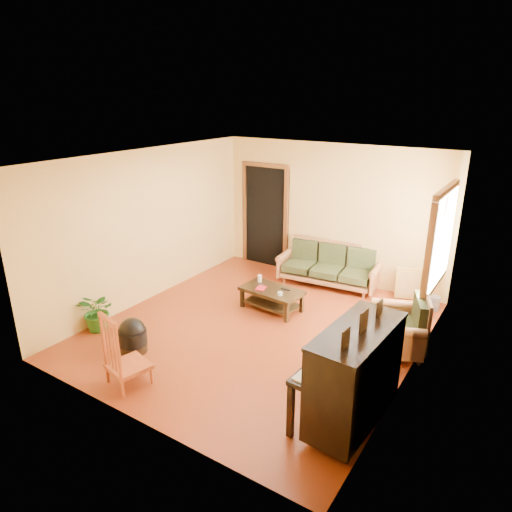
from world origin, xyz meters
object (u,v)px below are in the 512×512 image
Objects in this scene: footstool at (133,339)px; ceramic_crock at (434,303)px; piano at (355,378)px; red_chair at (127,349)px; coffee_table at (272,299)px; armchair at (397,322)px; sofa at (328,265)px; potted_plant at (98,311)px.

footstool is 4.90m from ceramic_crock.
piano is 2.74m from red_chair.
footstool is at bearing -131.37° from ceramic_crock.
piano reaches higher than coffee_table.
piano is at bearing 4.74° from footstool.
armchair is at bearing 59.84° from red_chair.
footstool is (-1.30, -3.65, -0.21)m from sofa.
armchair is 4.39m from potted_plant.
piano is 5.58× the size of ceramic_crock.
sofa is 7.79× the size of ceramic_crock.
potted_plant is at bearing 168.52° from red_chair.
armchair is at bearing -95.70° from ceramic_crock.
coffee_table is at bearing -147.07° from ceramic_crock.
potted_plant is (-1.85, -2.04, 0.13)m from coffee_table.
sofa is at bearing 115.76° from armchair.
sofa is at bearing 94.16° from red_chair.
sofa is 4.64× the size of footstool.
coffee_table is at bearing 153.79° from armchair.
armchair reaches higher than coffee_table.
ceramic_crock is (1.94, 0.02, -0.28)m from sofa.
potted_plant is at bearing -176.42° from armchair.
footstool is 0.64× the size of potted_plant.
red_chair is (0.52, -0.55, 0.30)m from footstool.
piano is (1.84, -3.39, 0.19)m from sofa.
red_chair is (-0.42, -2.74, 0.31)m from coffee_table.
footstool is 0.41× the size of red_chair.
red_chair is at bearing -122.74° from ceramic_crock.
footstool is at bearing -168.29° from armchair.
sofa reaches higher than ceramic_crock.
piano is 1.35× the size of red_chair.
potted_plant is at bearing -174.86° from piano.
footstool is at bearing -113.36° from coffee_table.
armchair is 3.62m from red_chair.
sofa is 1.89× the size of red_chair.
red_chair is (-2.62, -0.81, -0.09)m from piano.
red_chair is at bearing -98.82° from coffee_table.
armchair is 0.90× the size of red_chair.
armchair is (2.12, -0.17, 0.26)m from coffee_table.
ceramic_crock is at bearing 62.65° from armchair.
footstool is 0.81m from red_chair.
sofa is 2.08× the size of armchair.
ceramic_crock is at bearing 40.43° from potted_plant.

